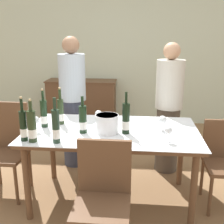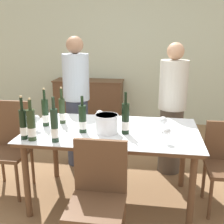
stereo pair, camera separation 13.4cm
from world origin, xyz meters
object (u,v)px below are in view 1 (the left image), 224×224
Objects in this scene: wine_bottle_6 at (126,119)px; wine_glass_3 at (168,131)px; wine_glass_1 at (35,121)px; person_guest_left at (169,109)px; wine_bottle_0 at (61,112)px; wine_bottle_4 at (32,127)px; chair_near_front at (103,192)px; person_host at (73,103)px; wine_bottle_2 at (44,114)px; wine_glass_0 at (162,120)px; wine_glass_2 at (99,114)px; sideboard_cabinet at (82,102)px; dining_table at (112,137)px; ice_bucket at (107,123)px; wine_bottle_3 at (83,120)px; wine_bottle_1 at (56,127)px; wine_bottle_5 at (23,126)px; chair_left_end at (8,143)px.

wine_bottle_6 reaches higher than wine_glass_3.
person_guest_left is (1.34, 0.87, -0.09)m from wine_glass_1.
wine_bottle_4 is at bearing -102.48° from wine_bottle_0.
chair_near_front is 1.65m from person_host.
wine_bottle_2 reaches higher than wine_glass_0.
person_host is at bearing 128.85° from wine_bottle_6.
wine_glass_2 is at bearing 164.86° from wine_glass_0.
dining_table is (0.81, -2.46, 0.28)m from sideboard_cabinet.
wine_glass_1 is at bearing 173.28° from wine_glass_3.
wine_bottle_4 is 0.23× the size of person_host.
wine_bottle_2 is 0.15m from wine_glass_1.
chair_near_front is 0.57× the size of person_guest_left.
wine_bottle_6 reaches higher than dining_table.
dining_table is 7.56× the size of ice_bucket.
dining_table is 4.20× the size of wine_bottle_6.
wine_glass_1 is 1.60m from person_guest_left.
wine_glass_0 is 0.16× the size of chair_near_front.
wine_bottle_3 is 0.46m from wine_glass_1.
dining_table is 0.52m from wine_glass_0.
wine_bottle_3 is at bearing 34.16° from wine_bottle_4.
wine_bottle_2 reaches higher than wine_glass_1.
wine_glass_0 is at bearing 14.21° from ice_bucket.
wine_bottle_0 is 2.73× the size of wine_glass_3.
person_guest_left is (0.88, 0.86, -0.11)m from wine_bottle_3.
ice_bucket is 0.56m from wine_bottle_0.
wine_bottle_1 reaches higher than chair_near_front.
wine_bottle_6 reaches higher than ice_bucket.
wine_glass_3 is at bearing -95.84° from person_guest_left.
dining_table is 4.24× the size of wine_bottle_5.
dining_table is 4.31× the size of wine_bottle_2.
chair_left_end is (-1.62, 0.05, -0.32)m from wine_glass_0.
wine_bottle_4 is at bearing -129.86° from wine_glass_2.
wine_bottle_0 reaches higher than wine_bottle_4.
chair_near_front is at bearing -138.97° from wine_glass_3.
wine_glass_1 is at bearing 140.69° from chair_near_front.
person_host is at bearing 108.86° from wine_bottle_3.
wine_bottle_6 is (0.95, -2.55, 0.49)m from sideboard_cabinet.
person_host is (-0.58, 1.51, 0.31)m from chair_near_front.
dining_table is 4.74× the size of wine_bottle_3.
sideboard_cabinet is 9.70× the size of wine_glass_2.
wine_bottle_4 is 1.22m from wine_glass_0.
wine_bottle_1 is (-0.44, -0.38, 0.22)m from dining_table.
sideboard_cabinet is at bearing 115.85° from wine_glass_3.
wine_bottle_2 is 1.10× the size of wine_bottle_3.
chair_left_end reaches higher than wine_glass_0.
wine_bottle_3 is at bearing 113.78° from chair_near_front.
wine_bottle_6 reaches higher than sideboard_cabinet.
wine_bottle_5 is (0.07, -2.82, 0.49)m from sideboard_cabinet.
ice_bucket is at bearing -23.91° from wine_bottle_0.
wine_bottle_2 is 1.50m from person_guest_left.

